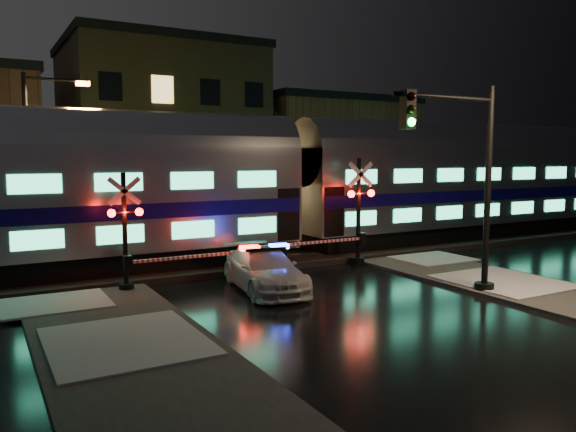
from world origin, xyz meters
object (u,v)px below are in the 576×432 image
object	(u,v)px
crossing_signal_right	(353,222)
streetlight	(35,156)
traffic_light	(466,186)
police_car	(265,270)
crossing_signal_left	(137,243)

from	to	relation	value
crossing_signal_right	streetlight	world-z (taller)	streetlight
traffic_light	police_car	bearing A→B (deg)	148.82
traffic_light	crossing_signal_right	bearing A→B (deg)	97.94
police_car	crossing_signal_right	size ratio (longest dim) A/B	0.80
streetlight	crossing_signal_right	bearing A→B (deg)	-31.16
crossing_signal_left	traffic_light	xyz separation A→B (m)	(8.80, -5.80, 1.92)
crossing_signal_right	streetlight	size ratio (longest dim) A/B	0.80
crossing_signal_right	traffic_light	distance (m)	6.06
police_car	crossing_signal_left	xyz separation A→B (m)	(-3.76, 1.84, 0.93)
streetlight	crossing_signal_left	bearing A→B (deg)	-70.60
police_car	crossing_signal_left	distance (m)	4.29
police_car	traffic_light	size ratio (longest dim) A/B	0.74
crossing_signal_left	streetlight	world-z (taller)	streetlight
crossing_signal_right	streetlight	xyz separation A→B (m)	(-11.06, 6.69, 2.66)
police_car	traffic_light	world-z (taller)	traffic_light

